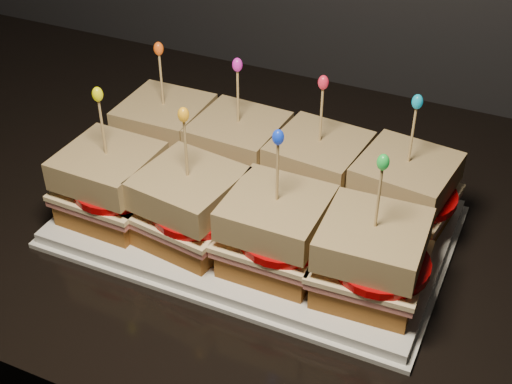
% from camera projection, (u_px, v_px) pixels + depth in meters
% --- Properties ---
extents(granite_slab, '(2.32, 0.70, 0.04)m').
position_uv_depth(granite_slab, '(197.00, 191.00, 0.95)').
color(granite_slab, black).
rests_on(granite_slab, cabinet).
extents(platter, '(0.44, 0.27, 0.02)m').
position_uv_depth(platter, '(256.00, 223.00, 0.85)').
color(platter, white).
rests_on(platter, granite_slab).
extents(platter_rim, '(0.45, 0.28, 0.01)m').
position_uv_depth(platter_rim, '(256.00, 227.00, 0.86)').
color(platter_rim, white).
rests_on(platter_rim, granite_slab).
extents(sandwich_0_bread_bot, '(0.10, 0.10, 0.03)m').
position_uv_depth(sandwich_0_bread_bot, '(167.00, 151.00, 0.94)').
color(sandwich_0_bread_bot, brown).
rests_on(sandwich_0_bread_bot, platter).
extents(sandwich_0_ham, '(0.11, 0.11, 0.01)m').
position_uv_depth(sandwich_0_ham, '(166.00, 140.00, 0.93)').
color(sandwich_0_ham, '#CB6C64').
rests_on(sandwich_0_ham, sandwich_0_bread_bot).
extents(sandwich_0_cheese, '(0.11, 0.11, 0.01)m').
position_uv_depth(sandwich_0_cheese, '(166.00, 135.00, 0.93)').
color(sandwich_0_cheese, '#FADDA0').
rests_on(sandwich_0_cheese, sandwich_0_ham).
extents(sandwich_0_tomato, '(0.10, 0.10, 0.01)m').
position_uv_depth(sandwich_0_tomato, '(171.00, 135.00, 0.91)').
color(sandwich_0_tomato, '#AB0407').
rests_on(sandwich_0_tomato, sandwich_0_cheese).
extents(sandwich_0_bread_top, '(0.10, 0.10, 0.03)m').
position_uv_depth(sandwich_0_bread_top, '(164.00, 116.00, 0.91)').
color(sandwich_0_bread_top, '#593510').
rests_on(sandwich_0_bread_top, sandwich_0_tomato).
extents(sandwich_0_pick, '(0.00, 0.00, 0.09)m').
position_uv_depth(sandwich_0_pick, '(161.00, 82.00, 0.88)').
color(sandwich_0_pick, tan).
rests_on(sandwich_0_pick, sandwich_0_bread_top).
extents(sandwich_0_frill, '(0.01, 0.01, 0.02)m').
position_uv_depth(sandwich_0_frill, '(159.00, 49.00, 0.85)').
color(sandwich_0_frill, '#EA5412').
rests_on(sandwich_0_frill, sandwich_0_pick).
extents(sandwich_1_bread_bot, '(0.10, 0.10, 0.03)m').
position_uv_depth(sandwich_1_bread_bot, '(239.00, 170.00, 0.90)').
color(sandwich_1_bread_bot, brown).
rests_on(sandwich_1_bread_bot, platter).
extents(sandwich_1_ham, '(0.11, 0.11, 0.01)m').
position_uv_depth(sandwich_1_ham, '(239.00, 158.00, 0.89)').
color(sandwich_1_ham, '#CB6C64').
rests_on(sandwich_1_ham, sandwich_1_bread_bot).
extents(sandwich_1_cheese, '(0.12, 0.11, 0.01)m').
position_uv_depth(sandwich_1_cheese, '(239.00, 154.00, 0.89)').
color(sandwich_1_cheese, '#FADDA0').
rests_on(sandwich_1_cheese, sandwich_1_ham).
extents(sandwich_1_tomato, '(0.10, 0.10, 0.01)m').
position_uv_depth(sandwich_1_tomato, '(245.00, 153.00, 0.88)').
color(sandwich_1_tomato, '#AB0407').
rests_on(sandwich_1_tomato, sandwich_1_cheese).
extents(sandwich_1_bread_top, '(0.11, 0.11, 0.03)m').
position_uv_depth(sandwich_1_bread_top, '(239.00, 134.00, 0.87)').
color(sandwich_1_bread_top, '#593510').
rests_on(sandwich_1_bread_top, sandwich_1_tomato).
extents(sandwich_1_pick, '(0.00, 0.00, 0.09)m').
position_uv_depth(sandwich_1_pick, '(238.00, 99.00, 0.84)').
color(sandwich_1_pick, tan).
rests_on(sandwich_1_pick, sandwich_1_bread_top).
extents(sandwich_1_frill, '(0.01, 0.01, 0.02)m').
position_uv_depth(sandwich_1_frill, '(237.00, 65.00, 0.82)').
color(sandwich_1_frill, '#D820BA').
rests_on(sandwich_1_frill, sandwich_1_pick).
extents(sandwich_2_bread_bot, '(0.11, 0.11, 0.03)m').
position_uv_depth(sandwich_2_bread_bot, '(317.00, 190.00, 0.87)').
color(sandwich_2_bread_bot, brown).
rests_on(sandwich_2_bread_bot, platter).
extents(sandwich_2_ham, '(0.12, 0.12, 0.01)m').
position_uv_depth(sandwich_2_ham, '(317.00, 178.00, 0.86)').
color(sandwich_2_ham, '#CB6C64').
rests_on(sandwich_2_ham, sandwich_2_bread_bot).
extents(sandwich_2_cheese, '(0.12, 0.12, 0.01)m').
position_uv_depth(sandwich_2_cheese, '(318.00, 173.00, 0.85)').
color(sandwich_2_cheese, '#FADDA0').
rests_on(sandwich_2_cheese, sandwich_2_ham).
extents(sandwich_2_tomato, '(0.10, 0.10, 0.01)m').
position_uv_depth(sandwich_2_tomato, '(326.00, 173.00, 0.84)').
color(sandwich_2_tomato, '#AB0407').
rests_on(sandwich_2_tomato, sandwich_2_cheese).
extents(sandwich_2_bread_top, '(0.11, 0.11, 0.03)m').
position_uv_depth(sandwich_2_bread_top, '(319.00, 153.00, 0.84)').
color(sandwich_2_bread_top, '#593510').
rests_on(sandwich_2_bread_top, sandwich_2_tomato).
extents(sandwich_2_pick, '(0.00, 0.00, 0.09)m').
position_uv_depth(sandwich_2_pick, '(321.00, 118.00, 0.81)').
color(sandwich_2_pick, tan).
rests_on(sandwich_2_pick, sandwich_2_bread_top).
extents(sandwich_2_frill, '(0.01, 0.01, 0.02)m').
position_uv_depth(sandwich_2_frill, '(323.00, 82.00, 0.78)').
color(sandwich_2_frill, red).
rests_on(sandwich_2_frill, sandwich_2_pick).
extents(sandwich_3_bread_bot, '(0.11, 0.11, 0.03)m').
position_uv_depth(sandwich_3_bread_bot, '(401.00, 212.00, 0.83)').
color(sandwich_3_bread_bot, brown).
rests_on(sandwich_3_bread_bot, platter).
extents(sandwich_3_ham, '(0.12, 0.12, 0.01)m').
position_uv_depth(sandwich_3_ham, '(402.00, 200.00, 0.82)').
color(sandwich_3_ham, '#CB6C64').
rests_on(sandwich_3_ham, sandwich_3_bread_bot).
extents(sandwich_3_cheese, '(0.12, 0.12, 0.01)m').
position_uv_depth(sandwich_3_cheese, '(403.00, 195.00, 0.82)').
color(sandwich_3_cheese, '#FADDA0').
rests_on(sandwich_3_cheese, sandwich_3_ham).
extents(sandwich_3_tomato, '(0.10, 0.10, 0.01)m').
position_uv_depth(sandwich_3_tomato, '(413.00, 195.00, 0.81)').
color(sandwich_3_tomato, '#AB0407').
rests_on(sandwich_3_tomato, sandwich_3_cheese).
extents(sandwich_3_bread_top, '(0.11, 0.11, 0.03)m').
position_uv_depth(sandwich_3_bread_top, '(406.00, 174.00, 0.80)').
color(sandwich_3_bread_top, '#593510').
rests_on(sandwich_3_bread_top, sandwich_3_tomato).
extents(sandwich_3_pick, '(0.00, 0.00, 0.09)m').
position_uv_depth(sandwich_3_pick, '(412.00, 138.00, 0.77)').
color(sandwich_3_pick, tan).
rests_on(sandwich_3_pick, sandwich_3_bread_top).
extents(sandwich_3_frill, '(0.01, 0.01, 0.02)m').
position_uv_depth(sandwich_3_frill, '(417.00, 102.00, 0.75)').
color(sandwich_3_frill, '#0C99C2').
rests_on(sandwich_3_frill, sandwich_3_pick).
extents(sandwich_4_bread_bot, '(0.10, 0.10, 0.03)m').
position_uv_depth(sandwich_4_bread_bot, '(114.00, 204.00, 0.85)').
color(sandwich_4_bread_bot, brown).
rests_on(sandwich_4_bread_bot, platter).
extents(sandwich_4_ham, '(0.11, 0.11, 0.01)m').
position_uv_depth(sandwich_4_ham, '(112.00, 192.00, 0.84)').
color(sandwich_4_ham, '#CB6C64').
rests_on(sandwich_4_ham, sandwich_4_bread_bot).
extents(sandwich_4_cheese, '(0.11, 0.11, 0.01)m').
position_uv_depth(sandwich_4_cheese, '(111.00, 187.00, 0.83)').
color(sandwich_4_cheese, '#FADDA0').
rests_on(sandwich_4_cheese, sandwich_4_ham).
extents(sandwich_4_tomato, '(0.10, 0.10, 0.01)m').
position_uv_depth(sandwich_4_tomato, '(116.00, 187.00, 0.82)').
color(sandwich_4_tomato, '#AB0407').
rests_on(sandwich_4_tomato, sandwich_4_cheese).
extents(sandwich_4_bread_top, '(0.10, 0.10, 0.03)m').
position_uv_depth(sandwich_4_bread_top, '(108.00, 166.00, 0.81)').
color(sandwich_4_bread_top, '#593510').
rests_on(sandwich_4_bread_top, sandwich_4_tomato).
extents(sandwich_4_pick, '(0.00, 0.00, 0.09)m').
position_uv_depth(sandwich_4_pick, '(103.00, 130.00, 0.79)').
color(sandwich_4_pick, tan).
rests_on(sandwich_4_pick, sandwich_4_bread_top).
extents(sandwich_4_frill, '(0.01, 0.01, 0.02)m').
position_uv_depth(sandwich_4_frill, '(98.00, 94.00, 0.76)').
color(sandwich_4_frill, '#E5E506').
rests_on(sandwich_4_frill, sandwich_4_pick).
extents(sandwich_5_bread_bot, '(0.11, 0.11, 0.03)m').
position_uv_depth(sandwich_5_bread_bot, '(191.00, 227.00, 0.81)').
color(sandwich_5_bread_bot, brown).
rests_on(sandwich_5_bread_bot, platter).
extents(sandwich_5_ham, '(0.12, 0.12, 0.01)m').
position_uv_depth(sandwich_5_ham, '(190.00, 214.00, 0.80)').
color(sandwich_5_ham, '#CB6C64').
rests_on(sandwich_5_ham, sandwich_5_bread_bot).
extents(sandwich_5_cheese, '(0.13, 0.12, 0.01)m').
position_uv_depth(sandwich_5_cheese, '(190.00, 209.00, 0.80)').
color(sandwich_5_cheese, '#FADDA0').
rests_on(sandwich_5_cheese, sandwich_5_ham).
extents(sandwich_5_tomato, '(0.10, 0.10, 0.01)m').
position_uv_depth(sandwich_5_tomato, '(196.00, 210.00, 0.78)').
color(sandwich_5_tomato, '#AB0407').
rests_on(sandwich_5_tomato, sandwich_5_cheese).
extents(sandwich_5_bread_top, '(0.11, 0.11, 0.03)m').
position_uv_depth(sandwich_5_bread_top, '(188.00, 188.00, 0.78)').
color(sandwich_5_bread_top, '#593510').
rests_on(sandwich_5_bread_top, sandwich_5_tomato).
extents(sandwich_5_pick, '(0.00, 0.00, 0.09)m').
position_uv_depth(sandwich_5_pick, '(186.00, 152.00, 0.75)').
color(sandwich_5_pick, tan).
rests_on(sandwich_5_pick, sandwich_5_bread_top).
extents(sandwich_5_frill, '(0.01, 0.01, 0.02)m').
position_uv_depth(sandwich_5_frill, '(183.00, 115.00, 0.73)').
color(sandwich_5_frill, '#F9A519').
rests_on(sandwich_5_frill, sandwich_5_pick).
extents(sandwich_6_bread_bot, '(0.10, 0.10, 0.03)m').
position_uv_depth(sandwich_6_bread_bot, '(276.00, 252.00, 0.78)').
color(sandwich_6_bread_bot, brown).
rests_on(sandwich_6_bread_bot, platter).
extents(sandwich_6_ham, '(0.11, 0.11, 0.01)m').
position_uv_depth(sandwich_6_ham, '(276.00, 239.00, 0.77)').
color(sandwich_6_ham, '#CB6C64').
rests_on(sandwich_6_ham, sandwich_6_bread_bot).
extents(sandwich_6_cheese, '(0.11, 0.11, 0.01)m').
position_uv_depth(sandwich_6_cheese, '(276.00, 234.00, 0.76)').
color(sandwich_6_cheese, '#FADDA0').
rests_on(sandwich_6_cheese, sandwich_6_ham).
extents(sandwich_6_tomato, '(0.10, 0.10, 0.01)m').
position_uv_depth(sandwich_6_tomato, '(284.00, 235.00, 0.75)').
color(sandwich_6_tomato, '#AB0407').
rests_on(sandwich_6_tomato, sandwich_6_cheese).
extents(sandwich_6_bread_top, '(0.10, 0.10, 0.03)m').
position_uv_depth(sandwich_6_bread_top, '(277.00, 213.00, 0.74)').
color(sandwich_6_bread_top, '#593510').
rests_on(sandwich_6_bread_top, sandwich_6_tomato).
extents(sandwich_6_pick, '(0.00, 0.00, 0.09)m').
position_uv_depth(sandwich_6_pick, '(277.00, 175.00, 0.72)').
color(sandwich_6_pick, tan).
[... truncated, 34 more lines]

